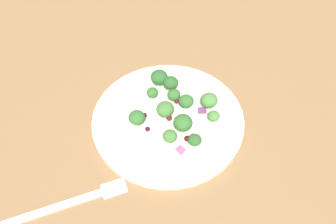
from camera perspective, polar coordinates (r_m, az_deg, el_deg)
name	(u,v)px	position (r cm, az deg, el deg)	size (l,w,h in cm)	color
ground_plane	(174,128)	(60.54, 0.96, -2.57)	(180.00, 180.00, 2.00)	olive
plate	(168,119)	(59.35, 0.00, -1.12)	(24.81, 24.81, 1.70)	white
dressing_pool	(168,117)	(59.00, 0.00, -0.86)	(14.39, 14.39, 0.20)	white
broccoli_floret_0	(161,77)	(62.29, -1.11, 5.53)	(2.94, 2.94, 2.97)	#ADD18E
broccoli_floret_1	(214,116)	(57.76, 7.20, -0.66)	(1.92, 1.92, 1.95)	#9EC684
broccoli_floret_2	(165,109)	(57.25, -0.44, 0.41)	(2.82, 2.82, 2.85)	#9EC684
broccoli_floret_3	(152,93)	(60.75, -2.48, 3.06)	(1.94, 1.94, 1.97)	#9EC684
broccoli_floret_4	(209,100)	(59.20, 6.48, 1.82)	(2.78, 2.78, 2.82)	#ADD18E
broccoli_floret_5	(183,123)	(55.95, 2.36, -1.74)	(3.00, 3.00, 3.03)	#ADD18E
broccoli_floret_6	(171,83)	(61.53, 0.44, 4.59)	(2.55, 2.55, 2.58)	#ADD18E
broccoli_floret_7	(137,118)	(56.61, -4.92, -0.91)	(2.60, 2.60, 2.63)	#ADD18E
broccoli_floret_8	(195,140)	(54.75, 4.24, -4.43)	(2.07, 2.07, 2.09)	#8EB77A
broccoli_floret_9	(186,101)	(58.92, 2.88, 1.69)	(2.45, 2.45, 2.48)	#9EC684
broccoli_floret_10	(170,136)	(54.55, 0.31, -3.86)	(2.22, 2.22, 2.24)	#ADD18E
broccoli_floret_11	(174,95)	(59.99, 0.94, 2.70)	(2.18, 2.18, 2.20)	#ADD18E
cranberry_0	(177,101)	(60.48, 1.37, 1.71)	(0.81, 0.81, 0.81)	maroon
cranberry_1	(144,115)	(58.83, -3.74, -0.49)	(0.81, 0.81, 0.81)	#4C0A14
cranberry_2	(161,111)	(59.26, -1.07, 0.14)	(0.73, 0.73, 0.73)	maroon
cranberry_3	(175,97)	(61.44, 1.09, 2.35)	(0.73, 0.73, 0.73)	maroon
cranberry_4	(170,120)	(57.66, 0.31, -1.23)	(0.93, 0.93, 0.93)	maroon
cranberry_5	(148,129)	(56.87, -3.23, -2.68)	(0.78, 0.78, 0.78)	#4C0A14
cranberry_6	(187,139)	(55.71, 3.03, -4.19)	(0.91, 0.91, 0.91)	#4C0A14
onion_bit_0	(194,138)	(56.14, 4.12, -4.09)	(1.38, 1.01, 0.50)	#A35B93
onion_bit_1	(202,111)	(59.39, 5.44, 0.16)	(1.30, 0.92, 0.57)	#843D75
onion_bit_2	(180,150)	(55.05, 1.98, -5.99)	(1.04, 1.18, 0.58)	#A35B93
fork	(71,202)	(54.12, -15.07, -13.55)	(18.66, 2.57, 0.50)	silver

